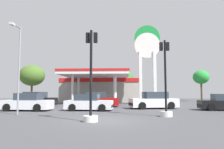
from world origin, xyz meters
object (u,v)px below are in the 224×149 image
at_px(car_2, 223,103).
at_px(car_3, 154,101).
at_px(car_0, 98,100).
at_px(traffic_signal_0, 91,92).
at_px(car_1, 36,100).
at_px(tree_2, 201,77).
at_px(traffic_signal_1, 166,92).
at_px(car_4, 89,103).
at_px(tree_1, 125,78).
at_px(tree_0, 32,76).
at_px(car_5, 27,103).
at_px(corner_streetlamp, 18,60).
at_px(station_pole_sign, 147,55).

distance_m(car_2, car_3, 6.15).
bearing_deg(car_0, traffic_signal_0, -85.25).
relative_size(car_1, tree_2, 0.88).
xyz_separation_m(car_1, traffic_signal_1, (12.87, -9.96, 0.85)).
bearing_deg(car_2, car_3, 163.44).
distance_m(car_4, tree_1, 21.91).
relative_size(tree_0, tree_1, 1.13).
distance_m(car_5, traffic_signal_1, 11.85).
distance_m(car_5, traffic_signal_0, 9.36).
xyz_separation_m(car_1, tree_1, (10.49, 15.69, 3.47)).
bearing_deg(car_0, car_3, -21.59).
bearing_deg(car_4, corner_streetlamp, -139.48).
height_order(car_1, car_3, car_1).
distance_m(car_4, car_5, 5.35).
distance_m(car_2, tree_2, 20.80).
xyz_separation_m(car_2, traffic_signal_1, (-6.10, -5.16, 0.94)).
bearing_deg(traffic_signal_0, car_3, 63.44).
relative_size(station_pole_sign, traffic_signal_0, 2.17).
bearing_deg(traffic_signal_0, car_2, 36.31).
relative_size(car_5, tree_0, 0.65).
relative_size(car_0, tree_2, 0.82).
relative_size(car_2, tree_1, 0.71).
relative_size(car_2, corner_streetlamp, 0.66).
xyz_separation_m(station_pole_sign, tree_2, (10.87, 10.01, -2.48)).
bearing_deg(traffic_signal_1, tree_1, 95.31).
distance_m(car_0, car_3, 6.23).
distance_m(car_0, corner_streetlamp, 10.47).
height_order(car_2, car_4, car_4).
height_order(car_1, car_2, car_1).
bearing_deg(station_pole_sign, traffic_signal_0, -106.49).
bearing_deg(traffic_signal_0, car_0, 94.75).
height_order(tree_1, tree_2, tree_1).
bearing_deg(car_2, traffic_signal_1, -139.75).
height_order(traffic_signal_1, tree_1, tree_1).
height_order(station_pole_sign, car_1, station_pole_sign).
relative_size(car_1, tree_1, 0.84).
bearing_deg(traffic_signal_0, traffic_signal_1, 30.40).
height_order(car_2, tree_2, tree_2).
bearing_deg(tree_2, car_0, -137.37).
height_order(car_2, corner_streetlamp, corner_streetlamp).
distance_m(car_1, car_2, 19.56).
height_order(station_pole_sign, car_3, station_pole_sign).
distance_m(car_0, car_2, 12.37).
bearing_deg(tree_1, car_3, -82.13).
bearing_deg(tree_2, traffic_signal_1, -114.73).
bearing_deg(tree_0, car_0, -47.01).
height_order(station_pole_sign, car_0, station_pole_sign).
height_order(station_pole_sign, traffic_signal_1, station_pole_sign).
height_order(car_4, traffic_signal_1, traffic_signal_1).
relative_size(station_pole_sign, car_1, 2.21).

